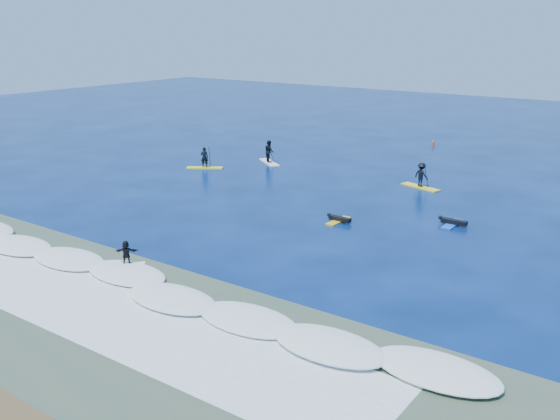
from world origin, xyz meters
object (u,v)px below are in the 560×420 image
Objects in this scene: sup_paddler_center at (269,153)px; prone_paddler_near at (339,219)px; sup_paddler_right at (421,177)px; prone_paddler_far at (453,222)px; sup_paddler_left at (205,161)px; marker_buoy at (433,144)px; wave_surfer at (126,254)px.

sup_paddler_center is 17.96m from prone_paddler_near.
sup_paddler_right is 9.17m from prone_paddler_far.
sup_paddler_left is 1.30× the size of prone_paddler_far.
sup_paddler_right is at bearing 35.20° from prone_paddler_far.
sup_paddler_center is 18.33m from marker_buoy.
sup_paddler_center is 4.91× the size of marker_buoy.
sup_paddler_right is at bearing -1.88° from prone_paddler_near.
prone_paddler_near is 3.24× the size of marker_buoy.
sup_paddler_center reaches higher than marker_buoy.
sup_paddler_center is 1.52× the size of prone_paddler_near.
sup_paddler_center is at bearing 24.33° from sup_paddler_left.
marker_buoy is at bearing 125.57° from sup_paddler_right.
sup_paddler_center reaches higher than prone_paddler_near.
wave_surfer is 2.60× the size of marker_buoy.
marker_buoy is (12.11, 21.04, -0.39)m from sup_paddler_left.
sup_paddler_right reaches higher than sup_paddler_left.
sup_paddler_center is at bearing 52.70° from prone_paddler_near.
prone_paddler_near is (-0.77, -10.99, -0.73)m from sup_paddler_right.
sup_paddler_left is 0.92× the size of sup_paddler_center.
sup_paddler_left is at bearing 71.64° from prone_paddler_near.
prone_paddler_far is (19.95, -7.85, -0.72)m from sup_paddler_center.
sup_paddler_left is at bearing -149.20° from sup_paddler_right.
sup_paddler_left is 24.28m from marker_buoy.
sup_paddler_right is (14.63, -0.40, -0.01)m from sup_paddler_center.
sup_paddler_center reaches higher than sup_paddler_left.
marker_buoy is (-11.05, 23.87, 0.12)m from prone_paddler_far.
prone_paddler_far is at bearing -38.15° from sup_paddler_right.
sup_paddler_right reaches higher than prone_paddler_far.
prone_paddler_near is 1.24× the size of wave_surfer.
prone_paddler_far is 26.30m from marker_buoy.
sup_paddler_right reaches higher than prone_paddler_near.
sup_paddler_center is 1.41× the size of prone_paddler_far.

